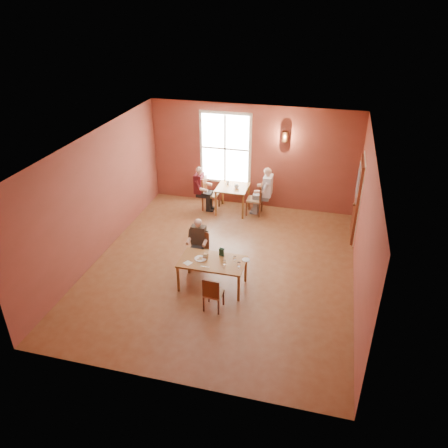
% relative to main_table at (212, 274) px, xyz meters
% --- Properties ---
extents(ground, '(6.00, 7.00, 0.01)m').
position_rel_main_table_xyz_m(ground, '(0.01, 0.76, -0.33)').
color(ground, brown).
rests_on(ground, ground).
extents(wall_back, '(6.00, 0.04, 3.00)m').
position_rel_main_table_xyz_m(wall_back, '(0.01, 4.26, 1.17)').
color(wall_back, brown).
rests_on(wall_back, ground).
extents(wall_front, '(6.00, 0.04, 3.00)m').
position_rel_main_table_xyz_m(wall_front, '(0.01, -2.74, 1.17)').
color(wall_front, brown).
rests_on(wall_front, ground).
extents(wall_left, '(0.04, 7.00, 3.00)m').
position_rel_main_table_xyz_m(wall_left, '(-2.99, 0.76, 1.17)').
color(wall_left, brown).
rests_on(wall_left, ground).
extents(wall_right, '(0.04, 7.00, 3.00)m').
position_rel_main_table_xyz_m(wall_right, '(3.01, 0.76, 1.17)').
color(wall_right, brown).
rests_on(wall_right, ground).
extents(ceiling, '(6.00, 7.00, 0.04)m').
position_rel_main_table_xyz_m(ceiling, '(0.01, 0.76, 2.67)').
color(ceiling, white).
rests_on(ceiling, wall_back).
extents(window, '(1.36, 0.10, 1.96)m').
position_rel_main_table_xyz_m(window, '(-0.79, 4.21, 1.37)').
color(window, white).
rests_on(window, wall_back).
extents(door, '(0.12, 1.04, 2.10)m').
position_rel_main_table_xyz_m(door, '(2.95, 3.06, 0.72)').
color(door, maroon).
rests_on(door, ground).
extents(wall_sconce, '(0.16, 0.16, 0.28)m').
position_rel_main_table_xyz_m(wall_sconce, '(0.91, 4.16, 1.87)').
color(wall_sconce, brown).
rests_on(wall_sconce, wall_back).
extents(main_table, '(1.40, 0.79, 0.66)m').
position_rel_main_table_xyz_m(main_table, '(0.00, 0.00, 0.00)').
color(main_table, brown).
rests_on(main_table, ground).
extents(chair_diner_main, '(0.38, 0.38, 0.85)m').
position_rel_main_table_xyz_m(chair_diner_main, '(-0.50, 0.65, 0.10)').
color(chair_diner_main, brown).
rests_on(chair_diner_main, ground).
extents(diner_main, '(0.44, 0.44, 1.11)m').
position_rel_main_table_xyz_m(diner_main, '(-0.50, 0.62, 0.23)').
color(diner_main, black).
rests_on(diner_main, ground).
extents(chair_empty, '(0.37, 0.37, 0.79)m').
position_rel_main_table_xyz_m(chair_empty, '(0.23, -0.72, 0.07)').
color(chair_empty, '#3E240D').
rests_on(chair_empty, ground).
extents(plate_food, '(0.30, 0.30, 0.03)m').
position_rel_main_table_xyz_m(plate_food, '(-0.27, 0.01, 0.35)').
color(plate_food, white).
rests_on(plate_food, main_table).
extents(sandwich, '(0.09, 0.09, 0.10)m').
position_rel_main_table_xyz_m(sandwich, '(-0.17, 0.06, 0.38)').
color(sandwich, tan).
rests_on(sandwich, main_table).
extents(goblet_a, '(0.07, 0.07, 0.16)m').
position_rel_main_table_xyz_m(goblet_a, '(0.47, 0.07, 0.41)').
color(goblet_a, white).
rests_on(goblet_a, main_table).
extents(goblet_b, '(0.09, 0.09, 0.18)m').
position_rel_main_table_xyz_m(goblet_b, '(0.61, -0.16, 0.42)').
color(goblet_b, white).
rests_on(goblet_b, main_table).
extents(goblet_c, '(0.08, 0.08, 0.17)m').
position_rel_main_table_xyz_m(goblet_c, '(0.31, -0.16, 0.41)').
color(goblet_c, white).
rests_on(goblet_c, main_table).
extents(menu_stand, '(0.12, 0.08, 0.19)m').
position_rel_main_table_xyz_m(menu_stand, '(0.14, 0.24, 0.42)').
color(menu_stand, '#1D3B27').
rests_on(menu_stand, main_table).
extents(knife, '(0.19, 0.02, 0.00)m').
position_rel_main_table_xyz_m(knife, '(-0.09, -0.25, 0.33)').
color(knife, white).
rests_on(knife, main_table).
extents(napkin, '(0.21, 0.21, 0.01)m').
position_rel_main_table_xyz_m(napkin, '(-0.48, -0.21, 0.33)').
color(napkin, white).
rests_on(napkin, main_table).
extents(side_plate, '(0.17, 0.17, 0.01)m').
position_rel_main_table_xyz_m(side_plate, '(0.69, 0.22, 0.34)').
color(side_plate, white).
rests_on(side_plate, main_table).
extents(second_table, '(0.87, 0.87, 0.77)m').
position_rel_main_table_xyz_m(second_table, '(-0.43, 3.66, 0.06)').
color(second_table, brown).
rests_on(second_table, ground).
extents(chair_diner_white, '(0.42, 0.42, 0.95)m').
position_rel_main_table_xyz_m(chair_diner_white, '(0.22, 3.66, 0.14)').
color(chair_diner_white, '#482210').
rests_on(chair_diner_white, ground).
extents(diner_white, '(0.54, 0.54, 1.36)m').
position_rel_main_table_xyz_m(diner_white, '(0.25, 3.66, 0.35)').
color(diner_white, silver).
rests_on(diner_white, ground).
extents(chair_diner_maroon, '(0.43, 0.43, 0.98)m').
position_rel_main_table_xyz_m(chair_diner_maroon, '(-1.08, 3.66, 0.16)').
color(chair_diner_maroon, '#4D2F15').
rests_on(chair_diner_maroon, ground).
extents(diner_maroon, '(0.51, 0.51, 1.28)m').
position_rel_main_table_xyz_m(diner_maroon, '(-1.11, 3.66, 0.31)').
color(diner_maroon, '#531B19').
rests_on(diner_maroon, ground).
extents(cup_a, '(0.17, 0.17, 0.10)m').
position_rel_main_table_xyz_m(cup_a, '(-0.30, 3.60, 0.49)').
color(cup_a, white).
rests_on(cup_a, second_table).
extents(cup_b, '(0.12, 0.12, 0.09)m').
position_rel_main_table_xyz_m(cup_b, '(-0.60, 3.80, 0.49)').
color(cup_b, white).
rests_on(cup_b, second_table).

